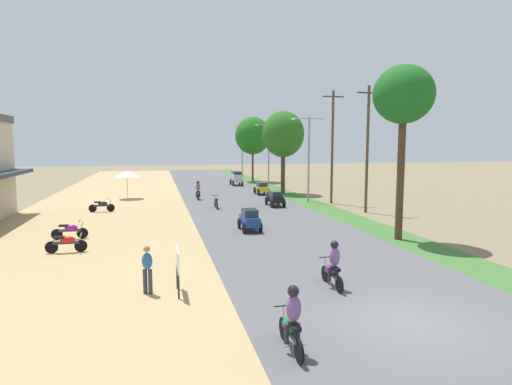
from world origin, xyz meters
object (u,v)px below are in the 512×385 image
at_px(vendor_umbrella, 127,174).
at_px(streetlamp_mid, 269,150).
at_px(parked_motorbike_second, 70,230).
at_px(street_signboard, 177,263).
at_px(median_tree_third, 253,136).
at_px(car_sedan_black, 275,198).
at_px(car_hatchback_blue, 250,219).
at_px(car_sedan_yellow, 262,188).
at_px(parked_motorbike_third, 102,205).
at_px(streetlamp_near, 309,153).
at_px(streetlamp_far, 242,147).
at_px(motorbike_foreground_rider, 292,320).
at_px(median_tree_nearest, 404,97).
at_px(median_tree_second, 283,134).
at_px(car_van_silver, 236,177).
at_px(utility_pole_far, 367,147).
at_px(motorbike_ahead_second, 333,265).
at_px(parked_motorbike_nearest, 67,242).
at_px(utility_pole_near, 332,145).
at_px(motorbike_ahead_fourth, 198,191).
at_px(pedestrian_on_shoulder, 147,267).
at_px(motorbike_ahead_third, 216,202).

height_order(vendor_umbrella, streetlamp_mid, streetlamp_mid).
height_order(parked_motorbike_second, street_signboard, street_signboard).
height_order(vendor_umbrella, median_tree_third, median_tree_third).
relative_size(parked_motorbike_second, car_sedan_black, 0.80).
xyz_separation_m(car_hatchback_blue, car_sedan_yellow, (4.79, 16.66, -0.01)).
relative_size(parked_motorbike_third, vendor_umbrella, 0.71).
xyz_separation_m(streetlamp_near, streetlamp_far, (0.00, 28.71, 0.24)).
bearing_deg(street_signboard, motorbike_foreground_rider, -62.67).
height_order(median_tree_nearest, car_sedan_black, median_tree_nearest).
bearing_deg(median_tree_second, vendor_umbrella, -176.40).
relative_size(car_hatchback_blue, car_sedan_yellow, 0.89).
distance_m(car_van_silver, motorbike_foreground_rider, 40.70).
bearing_deg(car_sedan_yellow, motorbike_foreground_rider, -102.52).
distance_m(utility_pole_far, car_sedan_yellow, 13.38).
relative_size(streetlamp_near, streetlamp_far, 0.94).
xyz_separation_m(street_signboard, car_hatchback_blue, (4.46, 9.42, -0.36)).
bearing_deg(parked_motorbike_second, street_signboard, -62.11).
bearing_deg(median_tree_nearest, motorbike_ahead_second, -135.23).
bearing_deg(utility_pole_far, vendor_umbrella, 146.36).
bearing_deg(car_sedan_yellow, parked_motorbike_nearest, -125.43).
bearing_deg(streetlamp_far, parked_motorbike_nearest, -111.31).
relative_size(parked_motorbike_nearest, car_sedan_black, 0.80).
relative_size(parked_motorbike_nearest, utility_pole_near, 0.19).
xyz_separation_m(median_tree_third, streetlamp_near, (0.29, -20.28, -1.77)).
bearing_deg(utility_pole_near, streetlamp_far, 93.29).
bearing_deg(streetlamp_mid, vendor_umbrella, -153.03).
relative_size(parked_motorbike_nearest, motorbike_ahead_second, 1.00).
height_order(car_hatchback_blue, motorbike_ahead_fourth, motorbike_ahead_fourth).
distance_m(median_tree_third, utility_pole_near, 21.33).
bearing_deg(streetlamp_far, car_hatchback_blue, -100.66).
bearing_deg(car_hatchback_blue, median_tree_nearest, -28.27).
bearing_deg(car_hatchback_blue, median_tree_third, 77.05).
height_order(parked_motorbike_third, car_van_silver, car_van_silver).
distance_m(median_tree_nearest, streetlamp_mid, 28.01).
distance_m(pedestrian_on_shoulder, car_sedan_yellow, 27.79).
height_order(pedestrian_on_shoulder, motorbike_ahead_second, motorbike_ahead_second).
xyz_separation_m(street_signboard, car_sedan_yellow, (9.25, 26.08, -0.37)).
bearing_deg(streetlamp_far, utility_pole_far, -86.31).
height_order(vendor_umbrella, motorbike_ahead_fourth, vendor_umbrella).
relative_size(streetlamp_near, car_sedan_yellow, 3.16).
bearing_deg(motorbike_ahead_third, parked_motorbike_nearest, -125.60).
relative_size(streetlamp_mid, utility_pole_far, 0.79).
bearing_deg(motorbike_ahead_second, streetlamp_far, 82.29).
bearing_deg(street_signboard, parked_motorbike_second, 117.89).
height_order(median_tree_second, motorbike_ahead_fourth, median_tree_second).
bearing_deg(parked_motorbike_second, utility_pole_far, 14.01).
relative_size(streetlamp_far, motorbike_ahead_fourth, 4.22).
height_order(median_tree_second, car_sedan_black, median_tree_second).
xyz_separation_m(car_sedan_black, motorbike_foreground_rider, (-6.01, -22.95, 0.11)).
relative_size(car_van_silver, motorbike_ahead_fourth, 1.34).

